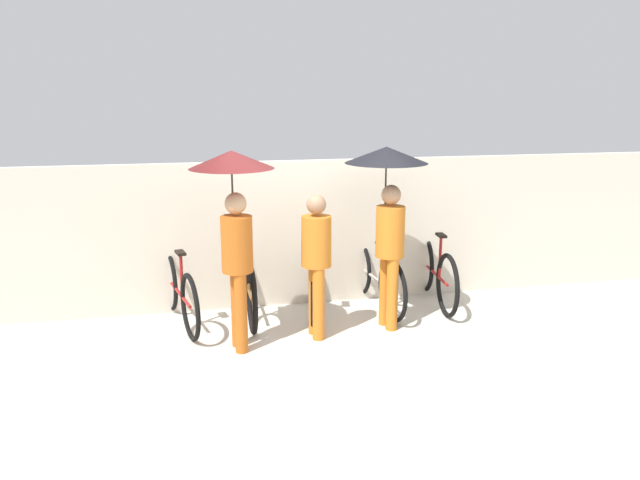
# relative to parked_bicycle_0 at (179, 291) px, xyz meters

# --- Properties ---
(ground_plane) EXTENTS (30.00, 30.00, 0.00)m
(ground_plane) POSITION_rel_parked_bicycle_0_xyz_m (1.58, -1.34, -0.39)
(ground_plane) COLOR beige
(back_wall) EXTENTS (11.16, 0.12, 1.81)m
(back_wall) POSITION_rel_parked_bicycle_0_xyz_m (1.58, 0.44, 0.52)
(back_wall) COLOR beige
(back_wall) RESTS_ON ground
(parked_bicycle_0) EXTENTS (0.56, 1.77, 1.06)m
(parked_bicycle_0) POSITION_rel_parked_bicycle_0_xyz_m (0.00, 0.00, 0.00)
(parked_bicycle_0) COLOR black
(parked_bicycle_0) RESTS_ON ground
(parked_bicycle_1) EXTENTS (0.44, 1.78, 1.11)m
(parked_bicycle_1) POSITION_rel_parked_bicycle_0_xyz_m (0.79, 0.05, 0.01)
(parked_bicycle_1) COLOR black
(parked_bicycle_1) RESTS_ON ground
(parked_bicycle_2) EXTENTS (0.51, 1.65, 1.07)m
(parked_bicycle_2) POSITION_rel_parked_bicycle_0_xyz_m (1.58, 0.02, -0.02)
(parked_bicycle_2) COLOR black
(parked_bicycle_2) RESTS_ON ground
(parked_bicycle_3) EXTENTS (0.44, 1.80, 1.02)m
(parked_bicycle_3) POSITION_rel_parked_bicycle_0_xyz_m (2.37, 0.07, 0.00)
(parked_bicycle_3) COLOR black
(parked_bicycle_3) RESTS_ON ground
(parked_bicycle_4) EXTENTS (0.44, 1.75, 1.04)m
(parked_bicycle_4) POSITION_rel_parked_bicycle_0_xyz_m (3.16, 0.06, 0.01)
(parked_bicycle_4) COLOR black
(parked_bicycle_4) RESTS_ON ground
(pedestrian_leading) EXTENTS (0.86, 0.86, 2.06)m
(pedestrian_leading) POSITION_rel_parked_bicycle_0_xyz_m (0.60, -0.80, 1.16)
(pedestrian_leading) COLOR #B25619
(pedestrian_leading) RESTS_ON ground
(pedestrian_center) EXTENTS (0.32, 0.32, 1.58)m
(pedestrian_center) POSITION_rel_parked_bicycle_0_xyz_m (1.46, -0.72, 0.53)
(pedestrian_center) COLOR #C66B1E
(pedestrian_center) RESTS_ON ground
(pedestrian_trailing) EXTENTS (0.92, 0.92, 2.04)m
(pedestrian_trailing) POSITION_rel_parked_bicycle_0_xyz_m (2.31, -0.54, 1.17)
(pedestrian_trailing) COLOR #C66B1E
(pedestrian_trailing) RESTS_ON ground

